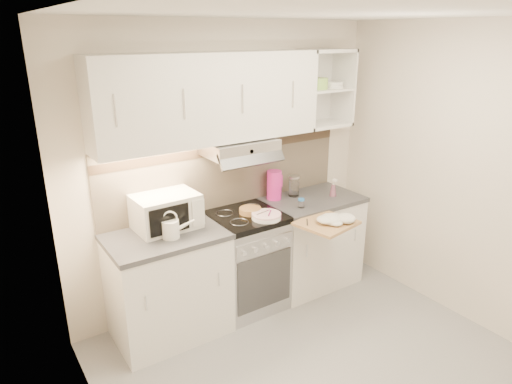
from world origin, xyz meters
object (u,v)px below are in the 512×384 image
Objects in this scene: electric_range at (246,260)px; spray_bottle at (333,189)px; cutting_board at (326,223)px; glass_jar at (294,186)px; microwave at (166,211)px; watering_can at (172,228)px; pink_pitcher at (274,185)px; plate_stack at (266,216)px.

spray_bottle is (0.96, -0.07, 0.52)m from electric_range.
spray_bottle is at bearing 31.40° from cutting_board.
cutting_board is at bearing -149.85° from spray_bottle.
glass_jar is at bearing 66.00° from cutting_board.
microwave is (-0.68, 0.12, 0.59)m from electric_range.
pink_pitcher reaches higher than watering_can.
pink_pitcher is at bearing 22.31° from electric_range.
watering_can is at bearing -173.08° from electric_range.
electric_range is 0.81m from cutting_board.
microwave is at bearing 159.11° from plate_stack.
microwave is 2.02× the size of watering_can.
microwave reaches higher than plate_stack.
microwave reaches higher than cutting_board.
plate_stack is 0.91× the size of pink_pitcher.
cutting_board is (0.06, -0.67, -0.17)m from pink_pitcher.
watering_can is at bearing 173.60° from plate_stack.
microwave is 2.54× the size of glass_jar.
pink_pitcher is at bearing 84.11° from cutting_board.
electric_range is 0.90m from watering_can.
glass_jar is 0.38m from spray_bottle.
watering_can is 0.83m from plate_stack.
electric_range is 0.75m from pink_pitcher.
watering_can is at bearing -104.03° from microwave.
watering_can is 0.56× the size of cutting_board.
microwave reaches higher than pink_pitcher.
spray_bottle is 0.41× the size of cutting_board.
electric_range is 0.51m from plate_stack.
plate_stack is 0.87m from spray_bottle.
cutting_board is at bearing -37.75° from plate_stack.
spray_bottle is (0.52, -0.25, -0.07)m from pink_pitcher.
cutting_board is at bearing 3.20° from watering_can.
electric_range is at bearing 124.06° from cutting_board.
watering_can is 0.91× the size of pink_pitcher.
pink_pitcher reaches higher than glass_jar.
electric_range is 4.49× the size of glass_jar.
electric_range is 4.93× the size of spray_bottle.
plate_stack is 0.51m from pink_pitcher.
electric_range is at bearing -167.54° from glass_jar.
plate_stack is at bearing -62.83° from electric_range.
electric_range is at bearing -11.55° from microwave.
glass_jar is (1.32, 0.03, -0.04)m from microwave.
spray_bottle is at bearing -13.98° from pink_pitcher.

